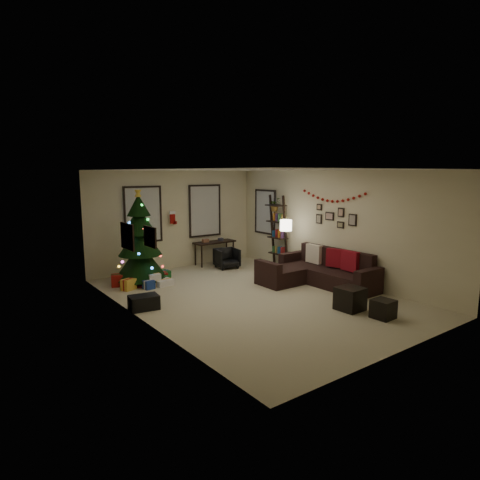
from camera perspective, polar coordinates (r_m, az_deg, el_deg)
name	(u,v)px	position (r m, az deg, el deg)	size (l,w,h in m)	color
floor	(253,297)	(9.05, 1.76, -7.76)	(7.00, 7.00, 0.00)	#BEB490
ceiling	(253,170)	(8.65, 1.85, 9.59)	(7.00, 7.00, 0.00)	white
wall_back	(175,220)	(11.68, -8.90, 2.77)	(5.00, 5.00, 0.00)	beige
wall_front	(404,264)	(6.42, 21.54, -3.07)	(5.00, 5.00, 0.00)	beige
wall_left	(141,247)	(7.48, -13.40, -0.99)	(7.00, 7.00, 0.00)	beige
wall_right	(333,226)	(10.47, 12.62, 1.91)	(7.00, 7.00, 0.00)	beige
window_back_left	(143,215)	(11.22, -13.15, 3.41)	(1.05, 0.06, 1.50)	#728CB2
window_back_right	(205,211)	(12.10, -4.86, 4.02)	(1.05, 0.06, 1.50)	#728CB2
window_right_wall	(265,212)	(12.24, 3.51, 3.87)	(0.06, 0.90, 1.30)	#728CB2
christmas_tree	(140,244)	(10.23, -13.53, -0.48)	(1.25, 1.25, 2.33)	black
presents	(150,279)	(10.23, -12.22, -5.30)	(1.50, 1.01, 0.30)	maroon
sofa	(317,273)	(10.12, 10.50, -4.48)	(1.76, 2.57, 0.84)	black
pillow_red_a	(350,261)	(9.87, 14.84, -2.80)	(0.12, 0.46, 0.46)	maroon
pillow_red_b	(335,258)	(10.14, 12.93, -2.41)	(0.12, 0.43, 0.43)	maroon
pillow_cream	(314,254)	(10.59, 10.11, -1.87)	(0.13, 0.46, 0.46)	beige
ottoman_near	(350,299)	(8.43, 14.84, -7.78)	(0.47, 0.47, 0.45)	black
ottoman_far	(383,309)	(8.16, 19.02, -8.92)	(0.37, 0.37, 0.35)	black
desk	(215,244)	(12.10, -3.51, -0.55)	(1.24, 0.44, 0.67)	black
desk_chair	(227,258)	(11.62, -1.82, -2.50)	(0.55, 0.51, 0.56)	black
bookshelf	(278,233)	(11.63, 5.24, 0.99)	(0.30, 0.59, 2.03)	black
potted_plant	(275,203)	(11.66, 4.76, 5.11)	(0.44, 0.38, 0.49)	#4C4C4C
floor_lamp	(286,229)	(10.86, 6.30, 1.53)	(0.30, 0.30, 1.43)	black
art_map	(127,236)	(8.09, -15.17, 0.48)	(0.04, 0.60, 0.50)	black
art_abstract	(150,237)	(7.14, -12.23, 0.43)	(0.04, 0.45, 0.35)	black
gallery	(335,217)	(10.38, 12.90, 3.08)	(0.03, 1.25, 0.54)	black
garland	(332,196)	(10.37, 12.55, 5.85)	(0.08, 1.90, 0.30)	#A5140C
stocking_left	(173,217)	(11.48, -9.20, 3.08)	(0.20, 0.05, 0.36)	#990F0C
stocking_right	(180,217)	(11.80, -8.21, 3.11)	(0.20, 0.05, 0.36)	#990F0C
storage_bin	(144,302)	(8.42, -13.04, -8.32)	(0.56, 0.37, 0.28)	black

